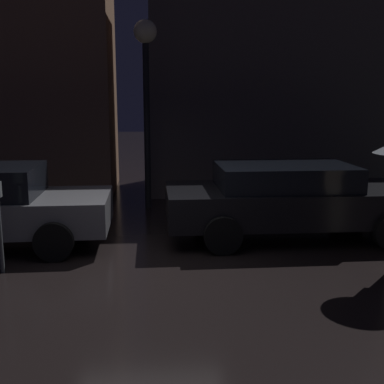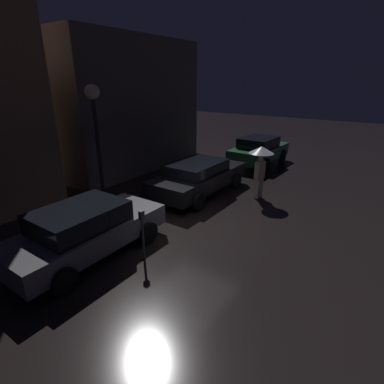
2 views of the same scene
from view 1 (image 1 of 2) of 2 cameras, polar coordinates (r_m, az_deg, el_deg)
name	(u,v)px [view 1 (image 1 of 2)]	position (r m, az deg, el deg)	size (l,w,h in m)	color
ground_plane	(149,268)	(7.28, -5.10, -8.94)	(60.00, 60.00, 0.00)	black
building_facade_right	(287,77)	(13.88, 11.21, 13.26)	(7.58, 3.00, 6.14)	#564C47
parked_car_black	(291,198)	(8.85, 11.66, -0.71)	(4.57, 2.02, 1.33)	black
street_lamp_near	(146,67)	(10.94, -5.48, 14.54)	(0.50, 0.50, 4.16)	black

